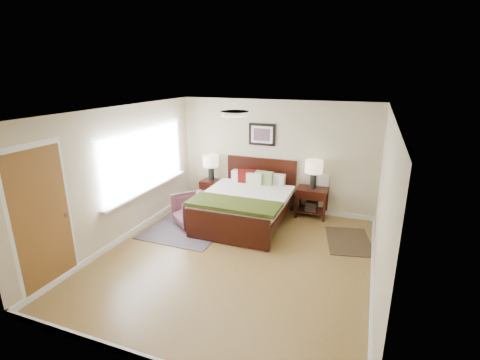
{
  "coord_description": "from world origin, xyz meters",
  "views": [
    {
      "loc": [
        1.97,
        -4.98,
        3.08
      ],
      "look_at": [
        -0.32,
        1.09,
        1.05
      ],
      "focal_mm": 26.0,
      "sensor_mm": 36.0,
      "label": 1
    }
  ],
  "objects_px": {
    "bed": "(246,199)",
    "nightstand_right": "(312,200)",
    "lamp_left": "(211,163)",
    "nightstand_left": "(211,185)",
    "lamp_right": "(314,169)",
    "armchair": "(192,210)",
    "rug_persian": "(193,223)"
  },
  "relations": [
    {
      "from": "lamp_left",
      "to": "nightstand_right",
      "type": "bearing_deg",
      "value": -0.3
    },
    {
      "from": "rug_persian",
      "to": "lamp_right",
      "type": "bearing_deg",
      "value": 29.4
    },
    {
      "from": "nightstand_right",
      "to": "rug_persian",
      "type": "xyz_separation_m",
      "value": [
        -2.27,
        -1.26,
        -0.38
      ]
    },
    {
      "from": "bed",
      "to": "rug_persian",
      "type": "xyz_separation_m",
      "value": [
        -1.03,
        -0.44,
        -0.53
      ]
    },
    {
      "from": "bed",
      "to": "nightstand_right",
      "type": "distance_m",
      "value": 1.49
    },
    {
      "from": "nightstand_left",
      "to": "lamp_left",
      "type": "distance_m",
      "value": 0.56
    },
    {
      "from": "lamp_left",
      "to": "armchair",
      "type": "height_order",
      "value": "lamp_left"
    },
    {
      "from": "lamp_right",
      "to": "armchair",
      "type": "height_order",
      "value": "lamp_right"
    },
    {
      "from": "nightstand_right",
      "to": "lamp_right",
      "type": "bearing_deg",
      "value": 90.0
    },
    {
      "from": "nightstand_left",
      "to": "rug_persian",
      "type": "height_order",
      "value": "nightstand_left"
    },
    {
      "from": "nightstand_right",
      "to": "lamp_right",
      "type": "xyz_separation_m",
      "value": [
        -0.0,
        0.01,
        0.7
      ]
    },
    {
      "from": "nightstand_right",
      "to": "lamp_left",
      "type": "height_order",
      "value": "lamp_left"
    },
    {
      "from": "rug_persian",
      "to": "nightstand_right",
      "type": "bearing_deg",
      "value": 29.16
    },
    {
      "from": "bed",
      "to": "nightstand_right",
      "type": "height_order",
      "value": "bed"
    },
    {
      "from": "bed",
      "to": "lamp_right",
      "type": "distance_m",
      "value": 1.59
    },
    {
      "from": "bed",
      "to": "lamp_right",
      "type": "height_order",
      "value": "lamp_right"
    },
    {
      "from": "nightstand_right",
      "to": "rug_persian",
      "type": "bearing_deg",
      "value": -151.03
    },
    {
      "from": "lamp_left",
      "to": "lamp_right",
      "type": "relative_size",
      "value": 1.0
    },
    {
      "from": "nightstand_left",
      "to": "armchair",
      "type": "relative_size",
      "value": 0.8
    },
    {
      "from": "bed",
      "to": "lamp_left",
      "type": "bearing_deg",
      "value": 145.27
    },
    {
      "from": "bed",
      "to": "rug_persian",
      "type": "height_order",
      "value": "bed"
    },
    {
      "from": "bed",
      "to": "lamp_left",
      "type": "distance_m",
      "value": 1.53
    },
    {
      "from": "nightstand_left",
      "to": "nightstand_right",
      "type": "bearing_deg",
      "value": 0.18
    },
    {
      "from": "bed",
      "to": "nightstand_right",
      "type": "xyz_separation_m",
      "value": [
        1.24,
        0.82,
        -0.14
      ]
    },
    {
      "from": "lamp_left",
      "to": "rug_persian",
      "type": "xyz_separation_m",
      "value": [
        0.16,
        -1.27,
        -1.0
      ]
    },
    {
      "from": "nightstand_right",
      "to": "armchair",
      "type": "distance_m",
      "value": 2.61
    },
    {
      "from": "nightstand_left",
      "to": "lamp_left",
      "type": "xyz_separation_m",
      "value": [
        0.0,
        0.02,
        0.56
      ]
    },
    {
      "from": "nightstand_left",
      "to": "lamp_right",
      "type": "distance_m",
      "value": 2.52
    },
    {
      "from": "bed",
      "to": "rug_persian",
      "type": "relative_size",
      "value": 1.01
    },
    {
      "from": "bed",
      "to": "armchair",
      "type": "relative_size",
      "value": 3.04
    },
    {
      "from": "nightstand_left",
      "to": "rug_persian",
      "type": "distance_m",
      "value": 1.33
    },
    {
      "from": "bed",
      "to": "nightstand_left",
      "type": "xyz_separation_m",
      "value": [
        -1.19,
        0.81,
        -0.09
      ]
    }
  ]
}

